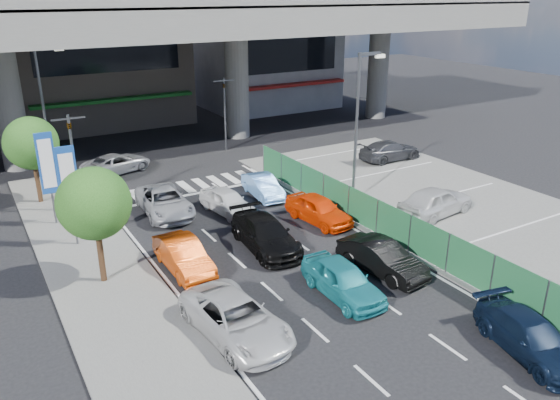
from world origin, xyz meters
TOP-DOWN VIEW (x-y plane):
  - ground at (0.00, 0.00)m, footprint 120.00×120.00m
  - parking_lot at (11.00, 2.00)m, footprint 12.00×28.00m
  - sidewalk_left at (-7.00, 4.00)m, footprint 4.00×30.00m
  - fence_run at (5.30, 1.00)m, footprint 0.16×22.00m
  - expressway at (0.00, 22.00)m, footprint 64.00×14.00m
  - building_center at (0.00, 32.97)m, footprint 14.00×10.90m
  - building_east at (16.00, 31.97)m, footprint 12.00×10.90m
  - traffic_light_left at (-6.20, 12.00)m, footprint 1.60×1.24m
  - traffic_light_right at (5.50, 19.00)m, footprint 1.60×1.24m
  - street_lamp_right at (7.17, 6.00)m, footprint 1.65×0.22m
  - street_lamp_left at (-6.33, 18.00)m, footprint 1.65×0.22m
  - signboard_near at (-7.20, 7.99)m, footprint 0.80×0.14m
  - signboard_far at (-7.60, 10.99)m, footprint 0.80×0.14m
  - tree_near at (-7.00, 4.00)m, footprint 2.80×2.80m
  - tree_far at (-7.80, 14.50)m, footprint 2.80×2.80m
  - minivan_navy_back at (3.60, -7.52)m, footprint 2.55×4.46m
  - sedan_white_mid_left at (-4.05, -1.89)m, footprint 2.66×4.99m
  - taxi_teal_mid at (0.57, -1.64)m, footprint 1.71×4.06m
  - hatch_black_mid_right at (3.04, -1.00)m, footprint 1.89×4.19m
  - taxi_orange_left at (-3.86, 3.38)m, footprint 1.42×3.97m
  - sedan_black_mid at (0.06, 3.44)m, footprint 2.29×4.89m
  - taxi_orange_right at (3.81, 4.68)m, footprint 2.04×4.13m
  - wagon_silver_front_left at (-2.45, 9.67)m, footprint 2.50×4.90m
  - sedan_white_front_mid at (0.41, 8.13)m, footprint 2.02×3.90m
  - kei_truck_front_right at (3.16, 9.24)m, footprint 1.67×3.81m
  - crossing_wagon_silver at (-2.72, 17.81)m, footprint 4.81×3.33m
  - parked_sedan_white at (9.35, 2.25)m, footprint 4.71×2.39m
  - parked_sedan_dgrey at (13.96, 10.89)m, footprint 4.54×1.86m
  - traffic_cone at (6.61, 3.26)m, footprint 0.50×0.50m

SIDE VIEW (x-z plane):
  - ground at x=0.00m, z-range 0.00..0.00m
  - parking_lot at x=11.00m, z-range 0.00..0.06m
  - sidewalk_left at x=-7.00m, z-range 0.00..0.12m
  - traffic_cone at x=6.61m, z-range 0.06..0.80m
  - kei_truck_front_right at x=3.16m, z-range 0.00..1.22m
  - minivan_navy_back at x=3.60m, z-range 0.00..1.22m
  - crossing_wagon_silver at x=-2.72m, z-range 0.00..1.22m
  - sedan_white_front_mid at x=0.41m, z-range 0.00..1.27m
  - taxi_orange_left at x=-3.86m, z-range 0.00..1.30m
  - wagon_silver_front_left at x=-2.45m, z-range 0.00..1.33m
  - sedan_white_mid_left at x=-4.05m, z-range 0.00..1.33m
  - hatch_black_mid_right at x=3.04m, z-range 0.00..1.33m
  - taxi_orange_right at x=3.81m, z-range 0.00..1.35m
  - taxi_teal_mid at x=0.57m, z-range 0.00..1.37m
  - sedan_black_mid at x=0.06m, z-range 0.00..1.38m
  - parked_sedan_dgrey at x=13.96m, z-range 0.06..1.37m
  - parked_sedan_white at x=9.35m, z-range 0.06..1.60m
  - fence_run at x=5.30m, z-range 0.00..1.80m
  - signboard_near at x=-7.20m, z-range 0.71..5.41m
  - signboard_far at x=-7.60m, z-range 0.71..5.41m
  - tree_near at x=-7.00m, z-range 0.99..5.79m
  - tree_far at x=-7.80m, z-range 0.99..5.79m
  - traffic_light_left at x=-6.20m, z-range 1.34..6.54m
  - traffic_light_right at x=5.50m, z-range 1.34..6.54m
  - street_lamp_right at x=7.17m, z-range 0.77..8.77m
  - street_lamp_left at x=-6.33m, z-range 0.77..8.77m
  - building_east at x=16.00m, z-range -0.01..11.99m
  - building_center at x=0.00m, z-range -0.01..14.99m
  - expressway at x=0.00m, z-range 3.39..14.14m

